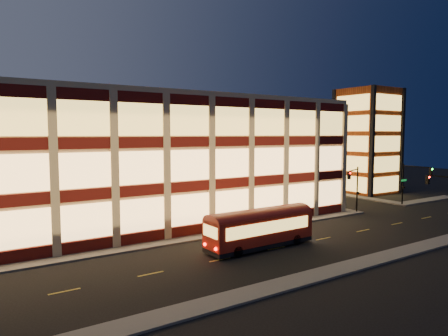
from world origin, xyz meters
TOP-DOWN VIEW (x-y plane):
  - ground at (0.00, 0.00)m, footprint 200.00×200.00m
  - sidewalk_office_south at (-3.00, 1.00)m, footprint 54.00×2.00m
  - sidewalk_office_east at (23.00, 17.00)m, footprint 2.00×30.00m
  - sidewalk_tower_south at (40.00, 1.00)m, footprint 14.00×2.00m
  - sidewalk_tower_west at (34.00, 17.00)m, footprint 2.00×30.00m
  - sidewalk_near at (0.00, -13.00)m, footprint 100.00×2.00m
  - office_building at (-2.91, 16.91)m, footprint 50.45×30.45m
  - stair_tower at (39.95, 11.95)m, footprint 8.60×8.60m
  - traffic_signal_far at (22.21, 0.24)m, footprint 3.79×1.87m
  - traffic_signal_right at (33.50, -0.62)m, footprint 1.20×4.37m
  - trolley_bus at (2.91, -5.00)m, footprint 10.58×2.95m

SIDE VIEW (x-z plane):
  - ground at x=0.00m, z-range 0.00..0.00m
  - sidewalk_office_south at x=-3.00m, z-range 0.00..0.15m
  - sidewalk_office_east at x=23.00m, z-range 0.00..0.15m
  - sidewalk_tower_south at x=40.00m, z-range 0.00..0.15m
  - sidewalk_tower_west at x=34.00m, z-range 0.00..0.15m
  - sidewalk_near at x=0.00m, z-range 0.00..0.15m
  - trolley_bus at x=2.91m, z-range 0.19..3.76m
  - traffic_signal_right at x=33.50m, z-range 1.10..7.10m
  - traffic_signal_far at x=22.21m, z-range 1.11..7.11m
  - office_building at x=-2.91m, z-range 0.00..14.50m
  - stair_tower at x=39.95m, z-range -0.01..17.99m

